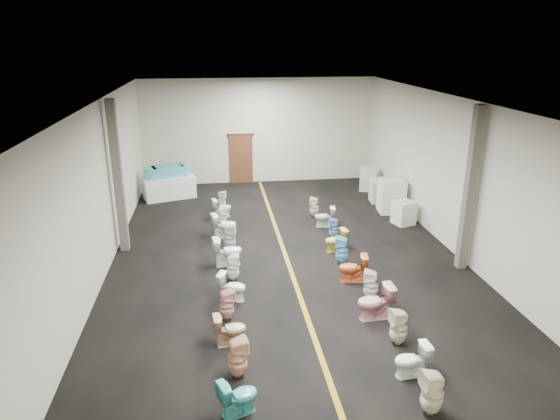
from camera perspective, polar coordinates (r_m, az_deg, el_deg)
The scene contains 40 objects.
floor at distance 14.86m, azimuth 0.58°, elevation -5.07°, with size 16.00×16.00×0.00m, color black.
ceiling at distance 13.65m, azimuth 0.64°, elevation 12.44°, with size 16.00×16.00×0.00m, color black.
wall_back at distance 21.84m, azimuth -2.43°, elevation 8.98°, with size 10.00×10.00×0.00m, color beige.
wall_front at distance 6.92m, azimuth 10.46°, elevation -14.92°, with size 10.00×10.00×0.00m, color beige.
wall_left at distance 14.28m, azimuth -19.68°, elevation 2.39°, with size 16.00×16.00×0.00m, color beige.
wall_right at distance 15.59m, azimuth 19.16°, elevation 3.79°, with size 16.00×16.00×0.00m, color beige.
aisle_stripe at distance 14.86m, azimuth 0.58°, elevation -5.06°, with size 0.12×15.60×0.01m, color #997316.
back_door at distance 21.97m, azimuth -4.46°, elevation 5.80°, with size 1.00×0.10×2.10m, color #562D19.
door_frame at distance 21.76m, azimuth -4.53°, elevation 8.55°, with size 1.15×0.08×0.10m, color #331C11.
column_left at distance 15.18m, azimuth -18.04°, elevation 3.52°, with size 0.25×0.25×4.50m, color #59544C.
column_right at distance 14.20m, azimuth 20.88°, elevation 2.15°, with size 0.25×0.25×4.50m, color #59544C.
display_table at distance 20.41m, azimuth -12.56°, elevation 2.57°, with size 1.96×0.98×0.87m, color white.
bathtub at distance 20.24m, azimuth -12.69°, elevation 4.29°, with size 1.79×1.05×0.55m.
appliance_crate_a at distance 17.61m, azimuth 13.95°, elevation -0.31°, with size 0.63×0.63×0.81m, color silver.
appliance_crate_b at distance 18.68m, azimuth 12.60°, elevation 1.57°, with size 0.88×0.88×1.21m, color silver.
appliance_crate_c at distance 19.80m, azimuth 11.42°, elevation 2.13°, with size 0.76×0.76×0.87m, color beige.
appliance_crate_d at distance 21.25m, azimuth 10.06°, elevation 3.52°, with size 0.68×0.68×0.97m, color beige.
toilet_left_0 at distance 9.02m, azimuth -4.78°, elevation -20.48°, with size 0.39×0.68×0.70m, color #40B1AB.
toilet_left_1 at distance 9.78m, azimuth -4.89°, elevation -16.46°, with size 0.37×0.38×0.82m, color #EBB394.
toilet_left_2 at distance 10.71m, azimuth -5.75°, elevation -13.42°, with size 0.39×0.68×0.69m, color tan.
toilet_left_3 at distance 11.51m, azimuth -6.12°, elevation -10.75°, with size 0.34×0.35×0.75m, color pink.
toilet_left_4 at distance 12.33m, azimuth -5.50°, elevation -8.73°, with size 0.39×0.68×0.70m, color white.
toilet_left_5 at distance 13.25m, azimuth -5.42°, elevation -6.53°, with size 0.33×0.34×0.74m, color white.
toilet_left_6 at distance 14.11m, azimuth -6.01°, elevation -4.71°, with size 0.46×0.81×0.83m, color white.
toilet_left_7 at distance 15.08m, azimuth -5.81°, elevation -3.10°, with size 0.37×0.38×0.82m, color silver.
toilet_left_8 at distance 16.05m, azimuth -6.42°, elevation -1.75°, with size 0.45×0.79×0.81m, color white.
toilet_left_9 at distance 16.89m, azimuth -6.62°, elevation -0.85°, with size 0.32×0.33×0.71m, color white.
toilet_left_10 at distance 17.88m, azimuth -6.68°, elevation 0.25°, with size 0.38×0.67×0.69m, color white.
toilet_left_11 at distance 18.79m, azimuth -6.69°, elevation 1.17°, with size 0.31×0.31×0.68m, color white.
toilet_right_0 at distance 9.31m, azimuth 17.00°, elevation -19.33°, with size 0.38×0.39×0.84m, color beige.
toilet_right_1 at distance 10.10m, azimuth 14.84°, elevation -16.28°, with size 0.38×0.67×0.68m, color white.
toilet_right_2 at distance 10.90m, azimuth 13.41°, elevation -12.87°, with size 0.37×0.37×0.81m, color beige.
toilet_right_3 at distance 11.67m, azimuth 10.83°, elevation -10.31°, with size 0.47×0.82×0.83m, color pink.
toilet_right_4 at distance 12.46m, azimuth 10.36°, elevation -8.43°, with size 0.35×0.36×0.78m, color white.
toilet_right_5 at distance 13.28m, azimuth 8.35°, elevation -6.59°, with size 0.42×0.73×0.75m, color orange.
toilet_right_6 at distance 14.21m, azimuth 7.12°, elevation -4.58°, with size 0.37×0.38×0.82m, color #78BEF1.
toilet_right_7 at distance 15.04m, azimuth 6.40°, elevation -3.47°, with size 0.38×0.67×0.68m, color #D9C649.
toilet_right_8 at distance 15.96m, azimuth 6.18°, elevation -2.09°, with size 0.31×0.32×0.69m, color #70A7DD.
toilet_right_9 at distance 16.92m, azimuth 5.14°, elevation -0.78°, with size 0.39×0.69×0.70m, color silver.
toilet_right_10 at distance 17.83m, azimuth 3.95°, elevation 0.35°, with size 0.33×0.34×0.73m, color beige.
Camera 1 is at (-1.95, -13.42, 6.08)m, focal length 32.00 mm.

